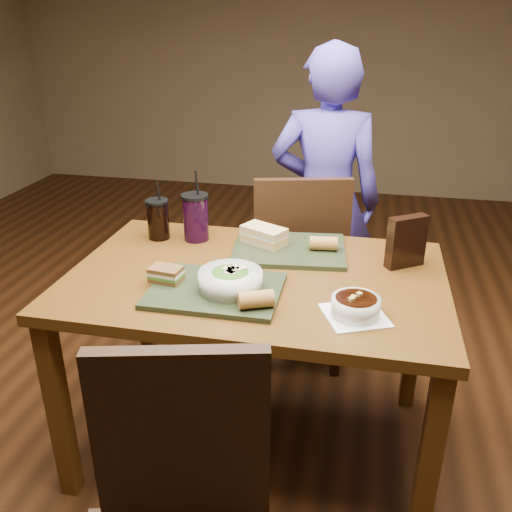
# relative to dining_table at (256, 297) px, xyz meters

# --- Properties ---
(ground) EXTENTS (6.00, 6.00, 0.00)m
(ground) POSITION_rel_dining_table_xyz_m (0.00, 0.00, -0.66)
(ground) COLOR #381C0B
(ground) RESTS_ON ground
(dining_table) EXTENTS (1.30, 0.85, 0.75)m
(dining_table) POSITION_rel_dining_table_xyz_m (0.00, 0.00, 0.00)
(dining_table) COLOR #543310
(dining_table) RESTS_ON ground
(chair_far) EXTENTS (0.50, 0.51, 0.96)m
(chair_far) POSITION_rel_dining_table_xyz_m (0.10, 0.61, -0.13)
(chair_far) COLOR black
(chair_far) RESTS_ON ground
(diner) EXTENTS (0.55, 0.37, 1.48)m
(diner) POSITION_rel_dining_table_xyz_m (0.16, 0.89, 0.08)
(diner) COLOR #493AA0
(diner) RESTS_ON ground
(tray_near) EXTENTS (0.42, 0.32, 0.02)m
(tray_near) POSITION_rel_dining_table_xyz_m (-0.10, -0.16, 0.10)
(tray_near) COLOR black
(tray_near) RESTS_ON dining_table
(tray_far) EXTENTS (0.45, 0.37, 0.02)m
(tray_far) POSITION_rel_dining_table_xyz_m (0.08, 0.22, 0.10)
(tray_far) COLOR black
(tray_far) RESTS_ON dining_table
(salad_bowl) EXTENTS (0.21, 0.21, 0.07)m
(salad_bowl) POSITION_rel_dining_table_xyz_m (-0.05, -0.16, 0.14)
(salad_bowl) COLOR silver
(salad_bowl) RESTS_ON tray_near
(soup_bowl) EXTENTS (0.23, 0.23, 0.07)m
(soup_bowl) POSITION_rel_dining_table_xyz_m (0.35, -0.22, 0.12)
(soup_bowl) COLOR white
(soup_bowl) RESTS_ON dining_table
(sandwich_near) EXTENTS (0.11, 0.08, 0.05)m
(sandwich_near) POSITION_rel_dining_table_xyz_m (-0.27, -0.14, 0.13)
(sandwich_near) COLOR #593819
(sandwich_near) RESTS_ON tray_near
(sandwich_far) EXTENTS (0.19, 0.16, 0.07)m
(sandwich_far) POSITION_rel_dining_table_xyz_m (-0.02, 0.24, 0.14)
(sandwich_far) COLOR tan
(sandwich_far) RESTS_ON tray_far
(baguette_near) EXTENTS (0.12, 0.09, 0.05)m
(baguette_near) POSITION_rel_dining_table_xyz_m (0.05, -0.26, 0.14)
(baguette_near) COLOR #AD7533
(baguette_near) RESTS_ON tray_near
(baguette_far) EXTENTS (0.11, 0.06, 0.05)m
(baguette_far) POSITION_rel_dining_table_xyz_m (0.21, 0.22, 0.13)
(baguette_far) COLOR #AD7533
(baguette_far) RESTS_ON tray_far
(cup_cola) EXTENTS (0.09, 0.09, 0.25)m
(cup_cola) POSITION_rel_dining_table_xyz_m (-0.45, 0.25, 0.17)
(cup_cola) COLOR black
(cup_cola) RESTS_ON dining_table
(cup_berry) EXTENTS (0.11, 0.11, 0.29)m
(cup_berry) POSITION_rel_dining_table_xyz_m (-0.30, 0.27, 0.19)
(cup_berry) COLOR black
(cup_berry) RESTS_ON dining_table
(chip_bag) EXTENTS (0.14, 0.12, 0.19)m
(chip_bag) POSITION_rel_dining_table_xyz_m (0.51, 0.18, 0.18)
(chip_bag) COLOR black
(chip_bag) RESTS_ON dining_table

